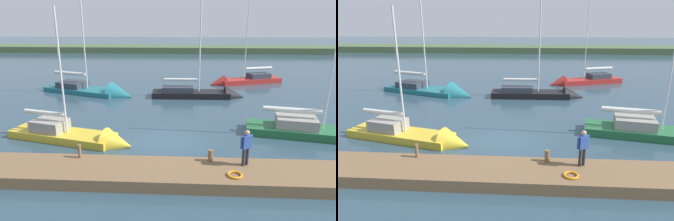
% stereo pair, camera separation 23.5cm
% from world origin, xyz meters
% --- Properties ---
extents(ground_plane, '(200.00, 200.00, 0.00)m').
position_xyz_m(ground_plane, '(0.00, 0.00, 0.00)').
color(ground_plane, '#2D4756').
extents(far_shoreline, '(180.00, 8.00, 2.40)m').
position_xyz_m(far_shoreline, '(0.00, -48.64, 0.00)').
color(far_shoreline, '#4C603D').
rests_on(far_shoreline, ground_plane).
extents(dock_pier, '(24.78, 2.45, 0.54)m').
position_xyz_m(dock_pier, '(0.00, 4.45, 0.27)').
color(dock_pier, brown).
rests_on(dock_pier, ground_plane).
extents(mooring_post_near, '(0.16, 0.16, 0.67)m').
position_xyz_m(mooring_post_near, '(3.72, 3.59, 0.88)').
color(mooring_post_near, brown).
rests_on(mooring_post_near, dock_pier).
extents(mooring_post_far, '(0.23, 0.23, 0.55)m').
position_xyz_m(mooring_post_far, '(-2.48, 3.59, 0.82)').
color(mooring_post_far, brown).
rests_on(mooring_post_far, dock_pier).
extents(life_ring_buoy, '(0.66, 0.66, 0.10)m').
position_xyz_m(life_ring_buoy, '(-3.41, 4.94, 0.59)').
color(life_ring_buoy, orange).
rests_on(life_ring_buoy, dock_pier).
extents(sailboat_inner_slip, '(8.35, 2.07, 9.58)m').
position_xyz_m(sailboat_inner_slip, '(-2.90, -10.29, 0.16)').
color(sailboat_inner_slip, black).
rests_on(sailboat_inner_slip, ground_plane).
extents(sailboat_mid_channel, '(9.15, 3.77, 11.38)m').
position_xyz_m(sailboat_mid_channel, '(-10.22, -0.95, 0.23)').
color(sailboat_mid_channel, '#236638').
rests_on(sailboat_mid_channel, ground_plane).
extents(sailboat_near_dock, '(9.47, 5.28, 10.50)m').
position_xyz_m(sailboat_near_dock, '(7.01, -10.91, 0.17)').
color(sailboat_near_dock, '#1E6B75').
rests_on(sailboat_near_dock, ground_plane).
extents(sailboat_far_right, '(8.40, 4.38, 10.54)m').
position_xyz_m(sailboat_far_right, '(-7.51, -16.53, 0.18)').
color(sailboat_far_right, '#B22823').
rests_on(sailboat_far_right, ground_plane).
extents(sailboat_outer_mooring, '(7.93, 3.65, 8.35)m').
position_xyz_m(sailboat_outer_mooring, '(4.92, 0.38, 0.23)').
color(sailboat_outer_mooring, gold).
rests_on(sailboat_outer_mooring, ground_plane).
extents(person_on_dock, '(0.58, 0.41, 1.70)m').
position_xyz_m(person_on_dock, '(-4.00, 3.94, 1.53)').
color(person_on_dock, '#28282D').
rests_on(person_on_dock, dock_pier).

